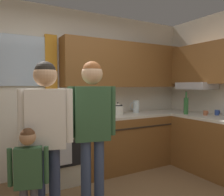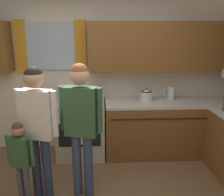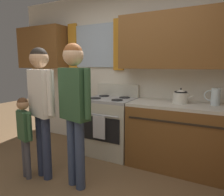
{
  "view_description": "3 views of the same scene",
  "coord_description": "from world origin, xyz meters",
  "px_view_note": "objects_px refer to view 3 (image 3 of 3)",
  "views": [
    {
      "loc": [
        -1.13,
        -1.65,
        1.4
      ],
      "look_at": [
        0.32,
        0.91,
        1.23
      ],
      "focal_mm": 36.3,
      "sensor_mm": 36.0,
      "label": 1
    },
    {
      "loc": [
        0.1,
        -2.0,
        1.95
      ],
      "look_at": [
        0.23,
        0.92,
        1.14
      ],
      "focal_mm": 37.48,
      "sensor_mm": 36.0,
      "label": 2
    },
    {
      "loc": [
        1.27,
        -1.27,
        1.4
      ],
      "look_at": [
        0.24,
        0.7,
        1.05
      ],
      "focal_mm": 32.94,
      "sensor_mm": 36.0,
      "label": 3
    }
  ],
  "objects_px": {
    "water_pitcher": "(215,97)",
    "adult_in_plaid": "(74,100)",
    "small_child": "(24,128)",
    "adult_holding_child": "(41,98)",
    "stove_oven": "(110,125)",
    "stovetop_kettle": "(181,96)"
  },
  "relations": [
    {
      "from": "stovetop_kettle",
      "to": "water_pitcher",
      "type": "xyz_separation_m",
      "value": [
        0.41,
        0.06,
        0.02
      ]
    },
    {
      "from": "stovetop_kettle",
      "to": "adult_holding_child",
      "type": "bearing_deg",
      "value": -142.98
    },
    {
      "from": "water_pitcher",
      "to": "adult_in_plaid",
      "type": "bearing_deg",
      "value": -140.57
    },
    {
      "from": "stovetop_kettle",
      "to": "water_pitcher",
      "type": "bearing_deg",
      "value": 7.93
    },
    {
      "from": "stove_oven",
      "to": "adult_holding_child",
      "type": "bearing_deg",
      "value": -110.54
    },
    {
      "from": "adult_holding_child",
      "to": "adult_in_plaid",
      "type": "xyz_separation_m",
      "value": [
        0.49,
        0.02,
        0.02
      ]
    },
    {
      "from": "adult_holding_child",
      "to": "adult_in_plaid",
      "type": "bearing_deg",
      "value": 2.28
    },
    {
      "from": "water_pitcher",
      "to": "small_child",
      "type": "distance_m",
      "value": 2.43
    },
    {
      "from": "adult_in_plaid",
      "to": "small_child",
      "type": "xyz_separation_m",
      "value": [
        -0.67,
        -0.14,
        -0.39
      ]
    },
    {
      "from": "stove_oven",
      "to": "water_pitcher",
      "type": "distance_m",
      "value": 1.57
    },
    {
      "from": "stove_oven",
      "to": "stovetop_kettle",
      "type": "xyz_separation_m",
      "value": [
        1.05,
        0.05,
        0.53
      ]
    },
    {
      "from": "adult_in_plaid",
      "to": "adult_holding_child",
      "type": "bearing_deg",
      "value": -177.72
    },
    {
      "from": "adult_holding_child",
      "to": "adult_in_plaid",
      "type": "height_order",
      "value": "adult_in_plaid"
    },
    {
      "from": "water_pitcher",
      "to": "adult_holding_child",
      "type": "height_order",
      "value": "adult_holding_child"
    },
    {
      "from": "small_child",
      "to": "stove_oven",
      "type": "bearing_deg",
      "value": 63.64
    },
    {
      "from": "adult_holding_child",
      "to": "small_child",
      "type": "distance_m",
      "value": 0.43
    },
    {
      "from": "stovetop_kettle",
      "to": "adult_in_plaid",
      "type": "height_order",
      "value": "adult_in_plaid"
    },
    {
      "from": "stovetop_kettle",
      "to": "adult_holding_child",
      "type": "xyz_separation_m",
      "value": [
        -1.45,
        -1.09,
        0.02
      ]
    },
    {
      "from": "stove_oven",
      "to": "adult_in_plaid",
      "type": "xyz_separation_m",
      "value": [
        0.1,
        -1.03,
        0.57
      ]
    },
    {
      "from": "water_pitcher",
      "to": "stove_oven",
      "type": "bearing_deg",
      "value": -175.99
    },
    {
      "from": "water_pitcher",
      "to": "adult_in_plaid",
      "type": "xyz_separation_m",
      "value": [
        -1.37,
        -1.13,
        0.02
      ]
    },
    {
      "from": "stovetop_kettle",
      "to": "water_pitcher",
      "type": "height_order",
      "value": "water_pitcher"
    }
  ]
}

